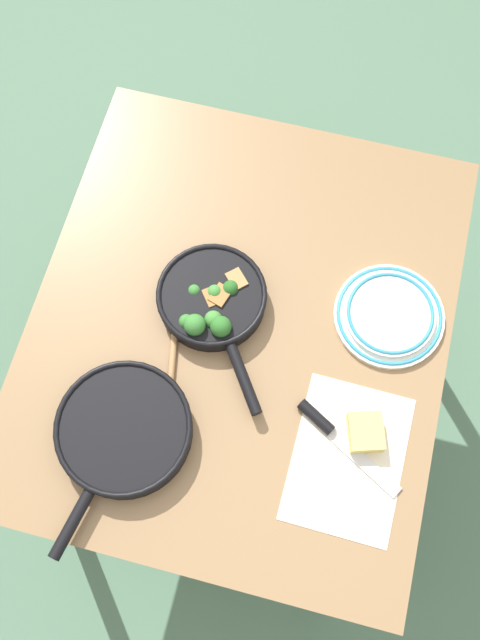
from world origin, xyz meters
The scene contains 9 objects.
ground_plane centered at (0.00, 0.00, 0.00)m, with size 14.00×14.00×0.00m, color #51755B.
dining_table_red centered at (0.00, 0.00, 0.65)m, with size 1.05×0.90×0.73m.
skillet_broccoli centered at (0.02, 0.07, 0.76)m, with size 0.35×0.29×0.08m.
skillet_eggs centered at (-0.29, 0.17, 0.76)m, with size 0.41×0.28×0.05m.
wooden_spoon centered at (-0.15, 0.11, 0.74)m, with size 0.36×0.10×0.02m.
parchment_sheet centered at (-0.23, -0.28, 0.73)m, with size 0.31×0.23×0.00m.
grater_knife centered at (-0.19, -0.25, 0.74)m, with size 0.15×0.24×0.02m.
cheese_block centered at (-0.17, -0.31, 0.75)m, with size 0.10×0.09×0.04m.
dinner_plate_stack centered at (0.09, -0.31, 0.75)m, with size 0.24×0.24×0.03m.
Camera 1 is at (-0.51, -0.13, 2.18)m, focal length 40.00 mm.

